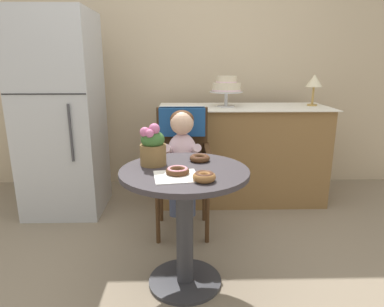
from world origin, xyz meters
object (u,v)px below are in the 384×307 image
object	(u,v)px
refrigerator	(60,116)
donut_side	(203,176)
wicker_chair	(182,150)
tiered_cake_stand	(226,87)
flower_vase	(152,146)
cafe_table	(184,205)
donut_mid	(177,171)
seated_child	(182,150)
table_lamp	(314,82)
donut_front	(199,158)

from	to	relation	value
refrigerator	donut_side	bearing A→B (deg)	-48.34
wicker_chair	tiered_cake_stand	bearing A→B (deg)	53.13
wicker_chair	flower_vase	xyz separation A→B (m)	(-0.16, -0.65, 0.19)
cafe_table	flower_vase	world-z (taller)	flower_vase
cafe_table	tiered_cake_stand	distance (m)	1.47
donut_mid	flower_vase	bearing A→B (deg)	129.09
seated_child	donut_mid	world-z (taller)	seated_child
donut_side	table_lamp	bearing A→B (deg)	54.45
wicker_chair	table_lamp	bearing A→B (deg)	25.26
flower_vase	tiered_cake_stand	world-z (taller)	tiered_cake_stand
seated_child	flower_vase	distance (m)	0.54
flower_vase	table_lamp	bearing A→B (deg)	42.34
seated_child	donut_front	size ratio (longest dim) A/B	5.98
donut_mid	tiered_cake_stand	bearing A→B (deg)	73.11
donut_mid	refrigerator	world-z (taller)	refrigerator
cafe_table	tiered_cake_stand	size ratio (longest dim) A/B	2.40
flower_vase	cafe_table	bearing A→B (deg)	-27.81
seated_child	donut_front	distance (m)	0.45
table_lamp	donut_side	bearing A→B (deg)	-125.55
donut_front	flower_vase	bearing A→B (deg)	-165.95
flower_vase	seated_child	bearing A→B (deg)	71.80
table_lamp	donut_mid	bearing A→B (deg)	-130.81
cafe_table	donut_front	distance (m)	0.30
seated_child	donut_side	world-z (taller)	seated_child
cafe_table	wicker_chair	xyz separation A→B (m)	(-0.02, 0.75, 0.13)
donut_front	refrigerator	bearing A→B (deg)	140.61
donut_side	flower_vase	xyz separation A→B (m)	(-0.28, 0.28, 0.09)
donut_side	refrigerator	xyz separation A→B (m)	(-1.15, 1.29, 0.10)
wicker_chair	seated_child	bearing A→B (deg)	-91.16
wicker_chair	seated_child	world-z (taller)	seated_child
donut_side	wicker_chair	bearing A→B (deg)	96.93
tiered_cake_stand	table_lamp	distance (m)	0.82
donut_side	tiered_cake_stand	xyz separation A→B (m)	(0.29, 1.49, 0.34)
donut_mid	flower_vase	distance (m)	0.24
wicker_chair	donut_mid	distance (m)	0.83
cafe_table	seated_child	size ratio (longest dim) A/B	0.99
cafe_table	seated_child	xyz separation A→B (m)	(-0.02, 0.59, 0.17)
flower_vase	table_lamp	world-z (taller)	table_lamp
seated_child	donut_mid	xyz separation A→B (m)	(-0.02, -0.67, 0.06)
seated_child	tiered_cake_stand	world-z (taller)	tiered_cake_stand
wicker_chair	donut_side	distance (m)	0.95
donut_front	flower_vase	world-z (taller)	flower_vase
donut_front	tiered_cake_stand	distance (m)	1.22
wicker_chair	seated_child	distance (m)	0.16
donut_side	tiered_cake_stand	size ratio (longest dim) A/B	0.39
flower_vase	refrigerator	world-z (taller)	refrigerator
tiered_cake_stand	donut_side	bearing A→B (deg)	-100.83
donut_side	tiered_cake_stand	world-z (taller)	tiered_cake_stand
wicker_chair	donut_mid	bearing A→B (deg)	-92.59
cafe_table	seated_child	distance (m)	0.61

